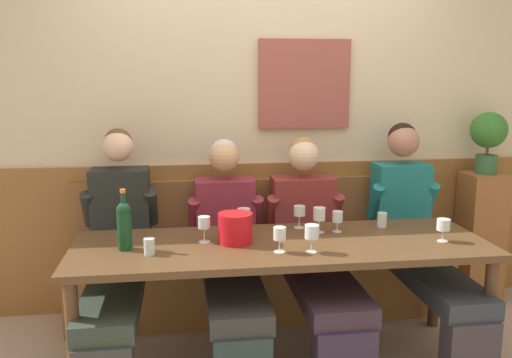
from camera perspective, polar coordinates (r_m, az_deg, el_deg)
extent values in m
cube|color=beige|center=(3.89, 0.28, 6.93)|extent=(6.80, 0.08, 2.80)
cube|color=#944A44|center=(3.88, 5.09, 9.88)|extent=(0.65, 0.04, 0.61)
cube|color=brown|center=(3.99, 0.38, -5.77)|extent=(6.80, 0.03, 1.05)
cube|color=brown|center=(3.88, 0.86, -11.01)|extent=(2.65, 0.42, 0.44)
cube|color=brown|center=(3.80, 0.87, -7.58)|extent=(2.60, 0.39, 0.05)
cube|color=brown|center=(3.91, 0.46, -3.23)|extent=(2.65, 0.04, 0.45)
cube|color=#50361F|center=(3.12, 2.68, -6.99)|extent=(2.35, 0.78, 0.04)
cylinder|color=#513520|center=(2.97, -18.50, -16.18)|extent=(0.07, 0.07, 0.69)
cylinder|color=#4F3323|center=(3.36, 23.12, -13.27)|extent=(0.07, 0.07, 0.69)
cylinder|color=#4A2E26|center=(3.54, -16.61, -11.52)|extent=(0.07, 0.07, 0.69)
cylinder|color=#4A2F1A|center=(3.87, 18.26, -9.67)|extent=(0.07, 0.07, 0.69)
cube|color=#2C372E|center=(3.27, -14.66, -11.68)|extent=(0.31, 1.03, 0.11)
cube|color=black|center=(3.69, -13.92, -3.38)|extent=(0.37, 0.23, 0.58)
sphere|color=beige|center=(3.60, -14.26, 3.33)|extent=(0.19, 0.19, 0.19)
sphere|color=brown|center=(3.62, -14.23, 3.76)|extent=(0.18, 0.18, 0.18)
cylinder|color=black|center=(3.67, -17.10, -3.06)|extent=(0.08, 0.20, 0.27)
cylinder|color=black|center=(3.62, -10.90, -2.93)|extent=(0.08, 0.20, 0.27)
cube|color=#2D2F2E|center=(3.25, -2.41, -11.42)|extent=(0.33, 1.03, 0.11)
cube|color=maroon|center=(3.69, -3.28, -3.77)|extent=(0.39, 0.24, 0.49)
sphere|color=tan|center=(3.60, -3.34, 2.30)|extent=(0.20, 0.20, 0.20)
sphere|color=beige|center=(3.62, -3.37, 2.75)|extent=(0.18, 0.18, 0.18)
cylinder|color=maroon|center=(3.63, -6.50, -3.79)|extent=(0.08, 0.20, 0.27)
cylinder|color=maroon|center=(3.66, 0.02, -3.59)|extent=(0.08, 0.20, 0.27)
cube|color=#322431|center=(3.34, 6.95, -10.86)|extent=(0.35, 1.04, 0.11)
cube|color=maroon|center=(3.77, 4.89, -3.49)|extent=(0.42, 0.22, 0.49)
sphere|color=beige|center=(3.68, 5.02, 2.49)|extent=(0.21, 0.21, 0.21)
sphere|color=#A57B43|center=(3.70, 4.94, 2.94)|extent=(0.19, 0.19, 0.19)
cylinder|color=maroon|center=(3.68, 1.64, -3.54)|extent=(0.08, 0.20, 0.27)
cylinder|color=maroon|center=(3.78, 8.34, -3.27)|extent=(0.08, 0.20, 0.27)
cube|color=#363038|center=(3.30, 21.39, -16.55)|extent=(0.28, 0.14, 0.38)
cube|color=#2D333C|center=(3.58, 18.01, -9.84)|extent=(0.31, 1.04, 0.11)
cube|color=#1B6F71|center=(3.97, 14.80, -2.49)|extent=(0.37, 0.22, 0.57)
sphere|color=#AE735E|center=(3.89, 15.17, 3.82)|extent=(0.22, 0.22, 0.22)
sphere|color=black|center=(3.91, 15.05, 4.26)|extent=(0.20, 0.20, 0.20)
cylinder|color=#1B6F71|center=(3.85, 12.35, -2.27)|extent=(0.08, 0.20, 0.27)
cylinder|color=#1B6F71|center=(4.01, 17.69, -2.04)|extent=(0.08, 0.20, 0.27)
cylinder|color=red|center=(3.08, -2.18, -5.15)|extent=(0.19, 0.19, 0.17)
cylinder|color=#133E21|center=(3.05, -13.58, -5.30)|extent=(0.08, 0.08, 0.21)
sphere|color=#133E21|center=(3.02, -13.68, -3.14)|extent=(0.08, 0.08, 0.08)
cylinder|color=#133E21|center=(3.00, -13.73, -2.19)|extent=(0.03, 0.03, 0.08)
cylinder|color=orange|center=(2.99, -13.77, -1.22)|extent=(0.03, 0.03, 0.02)
cylinder|color=silver|center=(3.35, 8.48, -5.45)|extent=(0.06, 0.06, 0.00)
cylinder|color=silver|center=(3.34, 8.50, -4.93)|extent=(0.01, 0.01, 0.06)
cylinder|color=silver|center=(3.32, 8.53, -3.90)|extent=(0.06, 0.06, 0.07)
cylinder|color=beige|center=(3.33, 8.52, -4.25)|extent=(0.05, 0.05, 0.02)
cylinder|color=silver|center=(2.95, 2.48, -7.63)|extent=(0.06, 0.06, 0.00)
cylinder|color=silver|center=(2.94, 2.49, -6.97)|extent=(0.01, 0.01, 0.07)
cylinder|color=silver|center=(2.92, 2.50, -5.71)|extent=(0.07, 0.07, 0.07)
cylinder|color=#DDD287|center=(2.93, 2.49, -6.19)|extent=(0.06, 0.06, 0.02)
cylinder|color=silver|center=(3.41, 4.54, -5.08)|extent=(0.06, 0.06, 0.00)
cylinder|color=silver|center=(3.40, 4.55, -4.44)|extent=(0.01, 0.01, 0.07)
cylinder|color=silver|center=(3.38, 4.57, -3.32)|extent=(0.07, 0.07, 0.06)
cylinder|color=silver|center=(3.13, -5.41, -6.55)|extent=(0.07, 0.07, 0.00)
cylinder|color=silver|center=(3.12, -5.42, -5.82)|extent=(0.01, 0.01, 0.08)
cylinder|color=silver|center=(3.10, -5.45, -4.54)|extent=(0.07, 0.07, 0.07)
cylinder|color=#F2D38F|center=(3.10, -5.44, -4.90)|extent=(0.06, 0.06, 0.03)
cylinder|color=silver|center=(3.30, 18.91, -6.17)|extent=(0.06, 0.06, 0.00)
cylinder|color=silver|center=(3.29, 18.94, -5.61)|extent=(0.01, 0.01, 0.06)
cylinder|color=silver|center=(3.28, 19.01, -4.53)|extent=(0.07, 0.07, 0.06)
cylinder|color=#F5E086|center=(3.28, 18.98, -4.97)|extent=(0.07, 0.07, 0.01)
cylinder|color=silver|center=(3.33, -1.27, -5.43)|extent=(0.06, 0.06, 0.00)
cylinder|color=silver|center=(3.32, -1.27, -4.83)|extent=(0.01, 0.01, 0.07)
cylinder|color=silver|center=(3.30, -1.27, -3.69)|extent=(0.08, 0.08, 0.07)
cylinder|color=silver|center=(3.32, 6.59, -5.55)|extent=(0.06, 0.06, 0.00)
cylinder|color=silver|center=(3.31, 6.60, -4.90)|extent=(0.01, 0.01, 0.07)
cylinder|color=silver|center=(3.29, 6.63, -3.63)|extent=(0.07, 0.07, 0.08)
cylinder|color=silver|center=(2.96, 5.82, -7.61)|extent=(0.06, 0.06, 0.00)
cylinder|color=silver|center=(2.95, 5.83, -6.88)|extent=(0.01, 0.01, 0.07)
cylinder|color=silver|center=(2.92, 5.86, -5.50)|extent=(0.08, 0.08, 0.07)
cylinder|color=beige|center=(2.93, 5.85, -5.98)|extent=(0.07, 0.07, 0.02)
cylinder|color=silver|center=(2.95, -11.10, -6.95)|extent=(0.06, 0.06, 0.09)
cylinder|color=silver|center=(3.49, 13.05, -4.18)|extent=(0.06, 0.06, 0.09)
cube|color=#93592D|center=(4.38, 22.39, -5.68)|extent=(0.28, 0.28, 0.96)
cylinder|color=#2E5E39|center=(4.26, 22.92, 1.43)|extent=(0.15, 0.15, 0.14)
cylinder|color=brown|center=(4.25, 23.03, 2.84)|extent=(0.02, 0.02, 0.08)
sphere|color=#34702A|center=(4.23, 23.17, 4.74)|extent=(0.26, 0.26, 0.26)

